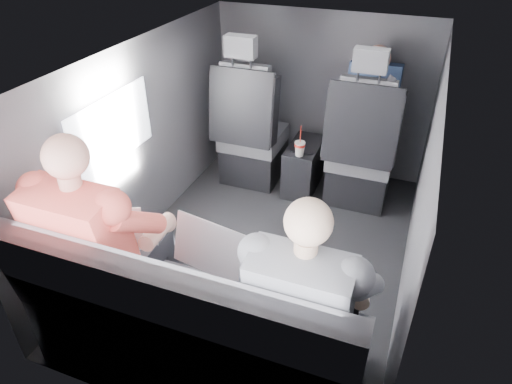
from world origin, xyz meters
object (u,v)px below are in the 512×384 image
at_px(rear_bench, 193,335).
at_px(passenger_rear_right, 308,304).
at_px(front_seat_left, 251,138).
at_px(laptop_silver, 218,248).
at_px(passenger_front_right, 371,102).
at_px(soda_cup, 300,148).
at_px(front_seat_right, 360,157).
at_px(laptop_black, 323,281).
at_px(passenger_rear_left, 105,244).
at_px(laptop_white, 124,231).
at_px(center_console, 304,166).

bearing_deg(rear_bench, passenger_rear_right, 10.39).
relative_size(front_seat_left, laptop_silver, 3.09).
bearing_deg(passenger_front_right, soda_cup, -137.19).
bearing_deg(front_seat_right, passenger_front_right, 91.05).
bearing_deg(rear_bench, front_seat_right, 76.69).
relative_size(laptop_black, passenger_rear_left, 0.30).
bearing_deg(laptop_white, front_seat_left, 88.67).
relative_size(laptop_white, laptop_silver, 0.98).
bearing_deg(passenger_rear_right, front_seat_right, 92.22).
bearing_deg(laptop_black, laptop_silver, 175.63).
bearing_deg(laptop_white, passenger_front_right, 64.15).
bearing_deg(laptop_black, passenger_front_right, 93.12).
distance_m(rear_bench, passenger_rear_right, 0.62).
bearing_deg(rear_bench, center_console, 90.00).
relative_size(front_seat_left, front_seat_right, 1.00).
relative_size(soda_cup, laptop_silver, 0.60).
relative_size(center_console, passenger_rear_right, 0.40).
relative_size(rear_bench, soda_cup, 6.48).
height_order(front_seat_left, passenger_front_right, front_seat_left).
distance_m(front_seat_right, laptop_white, 1.93).
height_order(center_console, soda_cup, soda_cup).
xyz_separation_m(soda_cup, passenger_front_right, (0.44, 0.41, 0.28)).
height_order(center_console, passenger_front_right, passenger_front_right).
bearing_deg(passenger_front_right, passenger_rear_right, -87.93).
bearing_deg(laptop_silver, front_seat_right, 75.18).
bearing_deg(front_seat_right, laptop_black, -86.57).
height_order(passenger_rear_left, passenger_front_right, passenger_rear_left).
xyz_separation_m(passenger_rear_right, passenger_front_right, (-0.07, 2.06, 0.12)).
xyz_separation_m(front_seat_left, soda_cup, (0.46, -0.15, 0.06)).
distance_m(laptop_white, passenger_front_right, 2.15).
bearing_deg(front_seat_left, front_seat_right, 0.00).
height_order(front_seat_left, laptop_white, front_seat_left).
distance_m(front_seat_left, soda_cup, 0.48).
bearing_deg(laptop_white, center_console, 74.05).
bearing_deg(front_seat_right, rear_bench, -103.31).
height_order(center_console, passenger_rear_left, passenger_rear_left).
relative_size(center_console, passenger_front_right, 0.65).
bearing_deg(laptop_white, laptop_silver, 5.42).
xyz_separation_m(soda_cup, passenger_rear_left, (-0.51, -1.66, 0.19)).
distance_m(soda_cup, laptop_white, 1.61).
height_order(laptop_black, passenger_front_right, passenger_front_right).
height_order(laptop_white, passenger_rear_right, passenger_rear_right).
xyz_separation_m(front_seat_left, passenger_rear_right, (0.97, -1.81, 0.22)).
height_order(front_seat_left, laptop_black, front_seat_left).
distance_m(center_console, soda_cup, 0.32).
bearing_deg(passenger_rear_left, passenger_front_right, 65.46).
distance_m(passenger_rear_right, passenger_front_right, 2.07).
distance_m(laptop_silver, laptop_black, 0.53).
relative_size(front_seat_left, soda_cup, 5.13).
height_order(front_seat_left, front_seat_right, same).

